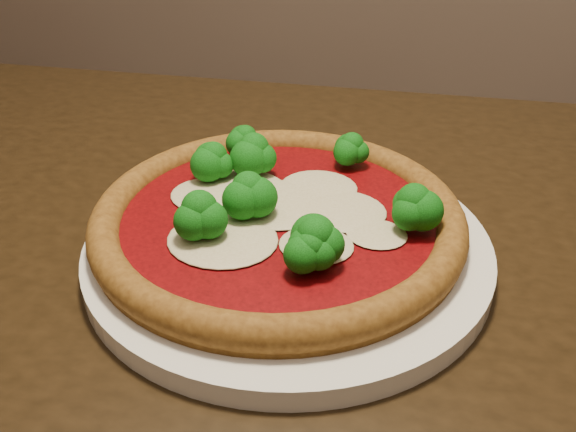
# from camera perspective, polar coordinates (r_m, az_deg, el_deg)

# --- Properties ---
(dining_table) EXTENTS (1.15, 0.88, 0.75)m
(dining_table) POSITION_cam_1_polar(r_m,az_deg,el_deg) (0.61, 0.51, -11.27)
(dining_table) COLOR black
(dining_table) RESTS_ON floor
(plate) EXTENTS (0.33, 0.33, 0.02)m
(plate) POSITION_cam_1_polar(r_m,az_deg,el_deg) (0.54, 0.00, -2.81)
(plate) COLOR silver
(plate) RESTS_ON dining_table
(pizza) EXTENTS (0.31, 0.31, 0.06)m
(pizza) POSITION_cam_1_polar(r_m,az_deg,el_deg) (0.53, -0.90, 0.20)
(pizza) COLOR brown
(pizza) RESTS_ON plate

